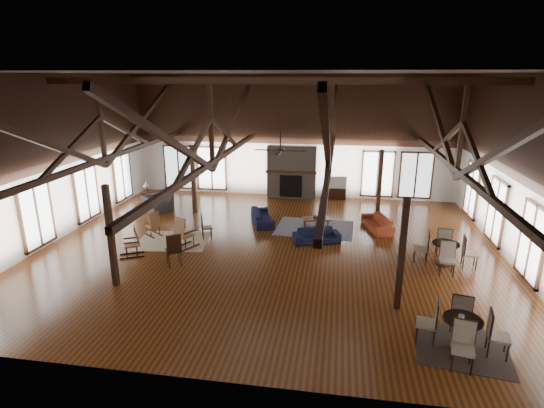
% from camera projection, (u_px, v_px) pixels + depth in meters
% --- Properties ---
extents(floor, '(16.00, 16.00, 0.00)m').
position_uv_depth(floor, '(270.00, 248.00, 15.18)').
color(floor, brown).
rests_on(floor, ground).
extents(ceiling, '(16.00, 14.00, 0.02)m').
position_uv_depth(ceiling, '(270.00, 73.00, 13.44)').
color(ceiling, black).
rests_on(ceiling, wall_back).
extents(wall_back, '(16.00, 0.02, 6.00)m').
position_uv_depth(wall_back, '(293.00, 137.00, 20.92)').
color(wall_back, white).
rests_on(wall_back, floor).
extents(wall_front, '(16.00, 0.02, 6.00)m').
position_uv_depth(wall_front, '(207.00, 243.00, 7.70)').
color(wall_front, white).
rests_on(wall_front, floor).
extents(wall_left, '(0.02, 14.00, 6.00)m').
position_uv_depth(wall_left, '(55.00, 158.00, 15.53)').
color(wall_left, white).
rests_on(wall_left, floor).
extents(wall_right, '(0.02, 14.00, 6.00)m').
position_uv_depth(wall_right, '(525.00, 174.00, 13.09)').
color(wall_right, white).
rests_on(wall_right, floor).
extents(roof_truss, '(15.60, 14.07, 3.14)m').
position_uv_depth(roof_truss, '(270.00, 135.00, 14.01)').
color(roof_truss, black).
rests_on(roof_truss, wall_back).
extents(post_grid, '(8.16, 7.16, 3.05)m').
position_uv_depth(post_grid, '(270.00, 207.00, 14.74)').
color(post_grid, black).
rests_on(post_grid, floor).
extents(fireplace, '(2.50, 0.69, 2.60)m').
position_uv_depth(fireplace, '(292.00, 172.00, 21.11)').
color(fireplace, '#746658').
rests_on(fireplace, floor).
extents(ceiling_fan, '(1.60, 1.60, 0.75)m').
position_uv_depth(ceiling_fan, '(280.00, 149.00, 13.08)').
color(ceiling_fan, black).
rests_on(ceiling_fan, roof_truss).
extents(sofa_navy_front, '(1.83, 1.18, 0.50)m').
position_uv_depth(sofa_navy_front, '(317.00, 236.00, 15.63)').
color(sofa_navy_front, black).
rests_on(sofa_navy_front, floor).
extents(sofa_navy_left, '(2.03, 1.32, 0.55)m').
position_uv_depth(sofa_navy_left, '(263.00, 217.00, 17.64)').
color(sofa_navy_left, black).
rests_on(sofa_navy_left, floor).
extents(sofa_orange, '(1.99, 1.21, 0.55)m').
position_uv_depth(sofa_orange, '(377.00, 223.00, 16.93)').
color(sofa_orange, '#A03A1F').
rests_on(sofa_orange, floor).
extents(coffee_table, '(1.20, 0.79, 0.42)m').
position_uv_depth(coffee_table, '(317.00, 219.00, 17.05)').
color(coffee_table, brown).
rests_on(coffee_table, floor).
extents(vase, '(0.23, 0.23, 0.18)m').
position_uv_depth(vase, '(315.00, 216.00, 16.94)').
color(vase, '#B2B2B2').
rests_on(vase, coffee_table).
extents(armchair, '(1.45, 1.49, 0.74)m').
position_uv_depth(armchair, '(158.00, 203.00, 19.20)').
color(armchair, '#302F32').
rests_on(armchair, floor).
extents(side_table_lamp, '(0.45, 0.45, 1.14)m').
position_uv_depth(side_table_lamp, '(147.00, 196.00, 20.18)').
color(side_table_lamp, black).
rests_on(side_table_lamp, floor).
extents(rocking_chair_a, '(0.84, 0.77, 0.97)m').
position_uv_depth(rocking_chair_a, '(154.00, 225.00, 16.20)').
color(rocking_chair_a, '#966039').
rests_on(rocking_chair_a, floor).
extents(rocking_chair_b, '(0.85, 1.03, 1.17)m').
position_uv_depth(rocking_chair_b, '(183.00, 234.00, 14.99)').
color(rocking_chair_b, '#966039').
rests_on(rocking_chair_b, floor).
extents(rocking_chair_c, '(0.91, 0.74, 1.03)m').
position_uv_depth(rocking_chair_c, '(134.00, 242.00, 14.40)').
color(rocking_chair_c, '#966039').
rests_on(rocking_chair_c, floor).
extents(side_chair_a, '(0.51, 0.51, 0.92)m').
position_uv_depth(side_chair_a, '(204.00, 225.00, 15.94)').
color(side_chair_a, black).
rests_on(side_chair_a, floor).
extents(side_chair_b, '(0.65, 0.65, 1.11)m').
position_uv_depth(side_chair_b, '(174.00, 248.00, 13.55)').
color(side_chair_b, black).
rests_on(side_chair_b, floor).
extents(cafe_table_near, '(2.01, 2.01, 1.03)m').
position_uv_depth(cafe_table_near, '(462.00, 328.00, 9.47)').
color(cafe_table_near, black).
rests_on(cafe_table_near, floor).
extents(cafe_table_far, '(2.01, 2.01, 1.03)m').
position_uv_depth(cafe_table_far, '(445.00, 250.00, 13.71)').
color(cafe_table_far, black).
rests_on(cafe_table_far, floor).
extents(cup_near, '(0.16, 0.16, 0.10)m').
position_uv_depth(cup_near, '(461.00, 317.00, 9.39)').
color(cup_near, '#B2B2B2').
rests_on(cup_near, cafe_table_near).
extents(cup_far, '(0.14, 0.14, 0.09)m').
position_uv_depth(cup_far, '(445.00, 242.00, 13.61)').
color(cup_far, '#B2B2B2').
rests_on(cup_far, cafe_table_far).
extents(tv_console, '(1.12, 0.42, 0.56)m').
position_uv_depth(tv_console, '(334.00, 193.00, 21.15)').
color(tv_console, black).
rests_on(tv_console, floor).
extents(television, '(1.05, 0.23, 0.60)m').
position_uv_depth(television, '(336.00, 182.00, 20.98)').
color(television, '#B2B2B2').
rests_on(television, tv_console).
extents(rug_tan, '(2.81, 2.34, 0.01)m').
position_uv_depth(rug_tan, '(173.00, 241.00, 15.80)').
color(rug_tan, tan).
rests_on(rug_tan, floor).
extents(rug_navy, '(3.16, 2.44, 0.01)m').
position_uv_depth(rug_navy, '(315.00, 228.00, 17.13)').
color(rug_navy, '#171B42').
rests_on(rug_navy, floor).
extents(rug_dark, '(2.21, 2.06, 0.01)m').
position_uv_depth(rug_dark, '(462.00, 348.00, 9.60)').
color(rug_dark, black).
rests_on(rug_dark, floor).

